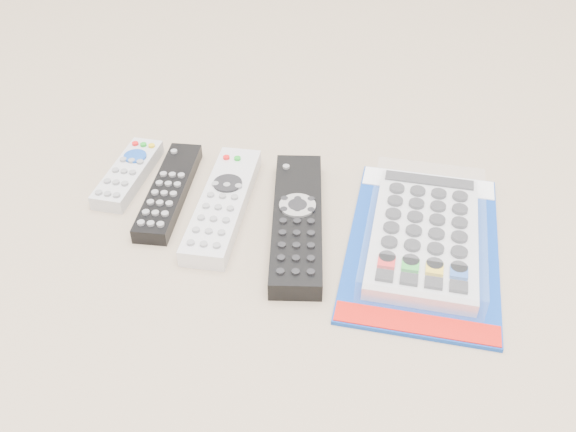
% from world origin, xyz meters
% --- Properties ---
extents(remote_small_grey, '(0.04, 0.14, 0.02)m').
position_xyz_m(remote_small_grey, '(-0.20, 0.05, 0.01)').
color(remote_small_grey, '#B0B0B2').
rests_on(remote_small_grey, ground).
extents(remote_slim_black, '(0.06, 0.19, 0.02)m').
position_xyz_m(remote_slim_black, '(-0.14, 0.03, 0.01)').
color(remote_slim_black, black).
rests_on(remote_slim_black, ground).
extents(remote_silver_dvd, '(0.06, 0.22, 0.02)m').
position_xyz_m(remote_silver_dvd, '(-0.06, 0.02, 0.01)').
color(remote_silver_dvd, silver).
rests_on(remote_silver_dvd, ground).
extents(remote_large_black, '(0.10, 0.25, 0.03)m').
position_xyz_m(remote_large_black, '(0.04, 0.00, 0.01)').
color(remote_large_black, black).
rests_on(remote_large_black, ground).
extents(jumbo_remote_packaged, '(0.17, 0.28, 0.04)m').
position_xyz_m(jumbo_remote_packaged, '(0.19, 0.01, 0.02)').
color(jumbo_remote_packaged, '#0D3898').
rests_on(jumbo_remote_packaged, ground).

